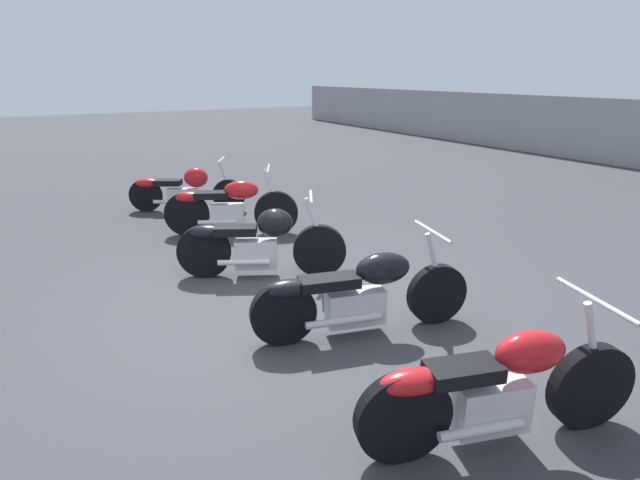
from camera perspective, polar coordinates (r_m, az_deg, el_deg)
The scene contains 6 objects.
ground_plane at distance 5.47m, azimuth -4.30°, elevation -7.26°, with size 60.00×60.00×0.00m, color #38383D.
motorcycle_slot_0 at distance 9.29m, azimuth -15.22°, elevation 5.62°, with size 1.14×1.85×0.95m.
motorcycle_slot_1 at distance 7.74m, azimuth -10.41°, elevation 3.72°, with size 1.07×1.86×1.04m.
motorcycle_slot_2 at distance 6.05m, azimuth -7.03°, elevation -0.28°, with size 1.09×1.85×1.01m.
motorcycle_slot_3 at distance 4.71m, azimuth 4.49°, elevation -6.08°, with size 0.83×2.11×0.98m.
motorcycle_slot_4 at distance 3.58m, azimuth 19.59°, elevation -15.74°, with size 0.85×1.97×1.01m.
Camera 1 is at (4.45, -2.11, 2.37)m, focal length 28.00 mm.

